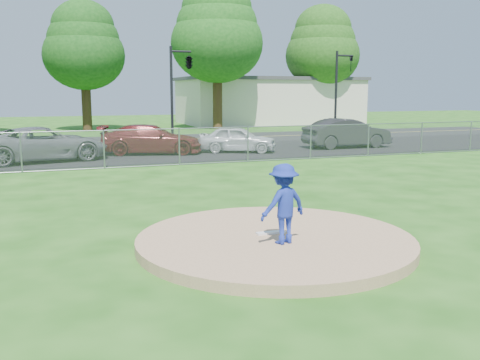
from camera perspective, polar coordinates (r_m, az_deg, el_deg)
The scene contains 17 objects.
ground at distance 19.92m, azimuth -7.90°, elevation 0.70°, with size 120.00×120.00×0.00m, color #1B5011.
pitchers_mound at distance 10.54m, azimuth 3.75°, elevation -6.52°, with size 5.40×5.40×0.20m, color tan.
pitching_rubber at distance 10.68m, azimuth 3.32°, elevation -5.62°, with size 0.60×0.15×0.04m, color white.
chain_link_fence at distance 21.77m, azimuth -9.05°, elevation 3.40°, with size 40.00×0.06×1.50m, color gray.
parking_lot at distance 26.26m, azimuth -10.90°, elevation 2.73°, with size 50.00×8.00×0.01m, color black.
street at distance 33.65m, azimuth -12.96°, elevation 4.09°, with size 60.00×7.00×0.01m, color black.
commercial_building at distance 51.37m, azimuth 3.07°, elevation 8.49°, with size 16.40×9.40×4.30m.
tree_center at distance 43.52m, azimuth -16.32°, elevation 13.64°, with size 6.16×6.16×9.84m.
tree_right at distance 43.55m, azimuth -2.47°, elevation 15.56°, with size 7.28×7.28×11.63m.
tree_far_right at distance 50.57m, azimuth 8.80°, elevation 13.93°, with size 6.72×6.72×10.74m.
traffic_signal_center at distance 32.33m, azimuth -5.65°, elevation 12.25°, with size 1.42×2.48×5.60m.
traffic_signal_right at distance 36.25m, azimuth 10.55°, elevation 9.86°, with size 1.28×0.20×5.60m.
pitcher at distance 9.88m, azimuth 4.66°, elevation -2.55°, with size 0.96×0.55×1.49m, color #1B2E98.
parked_car_gray at distance 24.60m, azimuth -20.21°, elevation 3.63°, with size 2.47×5.36×1.49m, color slate.
parked_car_darkred at distance 26.17m, azimuth -9.48°, elevation 4.31°, with size 1.98×4.86×1.41m, color maroon.
parked_car_pearl at distance 26.60m, azimuth -0.27°, elevation 4.39°, with size 1.53×3.80×1.29m, color silver.
parked_car_charcoal at distance 29.35m, azimuth 11.34°, elevation 4.93°, with size 1.64×4.70×1.55m, color #29292C.
Camera 1 is at (-4.10, -9.27, 2.99)m, focal length 40.00 mm.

